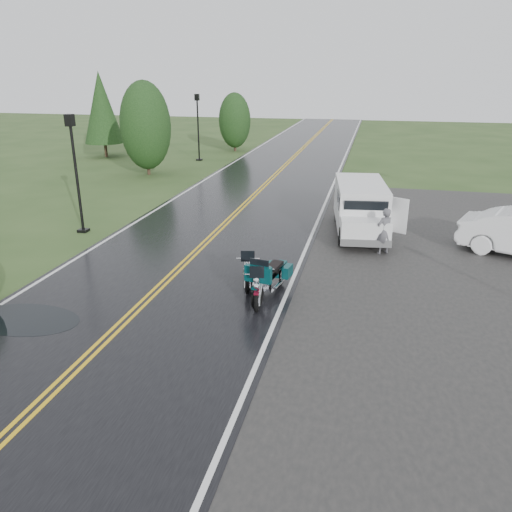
{
  "coord_description": "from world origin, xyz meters",
  "views": [
    {
      "loc": [
        5.96,
        -11.43,
        6.09
      ],
      "look_at": [
        2.8,
        2.0,
        1.0
      ],
      "focal_mm": 35.0,
      "sensor_mm": 36.0,
      "label": 1
    }
  ],
  "objects_px": {
    "van_white": "(343,220)",
    "person_at_van": "(384,232)",
    "motorcycle_silver": "(248,275)",
    "motorcycle_red": "(257,292)",
    "lamp_post_far_left": "(198,127)",
    "motorcycle_teal": "(257,287)",
    "lamp_post_near_left": "(76,175)"
  },
  "relations": [
    {
      "from": "motorcycle_teal",
      "to": "motorcycle_silver",
      "type": "xyz_separation_m",
      "value": [
        -0.5,
        0.91,
        -0.07
      ]
    },
    {
      "from": "motorcycle_red",
      "to": "motorcycle_teal",
      "type": "height_order",
      "value": "motorcycle_teal"
    },
    {
      "from": "motorcycle_red",
      "to": "lamp_post_near_left",
      "type": "height_order",
      "value": "lamp_post_near_left"
    },
    {
      "from": "lamp_post_far_left",
      "to": "motorcycle_red",
      "type": "bearing_deg",
      "value": -67.18
    },
    {
      "from": "motorcycle_teal",
      "to": "lamp_post_far_left",
      "type": "relative_size",
      "value": 0.5
    },
    {
      "from": "motorcycle_red",
      "to": "person_at_van",
      "type": "distance_m",
      "value": 6.48
    },
    {
      "from": "motorcycle_silver",
      "to": "van_white",
      "type": "bearing_deg",
      "value": 54.31
    },
    {
      "from": "van_white",
      "to": "motorcycle_silver",
      "type": "bearing_deg",
      "value": -122.11
    },
    {
      "from": "person_at_van",
      "to": "lamp_post_far_left",
      "type": "relative_size",
      "value": 0.35
    },
    {
      "from": "van_white",
      "to": "lamp_post_far_left",
      "type": "relative_size",
      "value": 1.1
    },
    {
      "from": "lamp_post_near_left",
      "to": "lamp_post_far_left",
      "type": "xyz_separation_m",
      "value": [
        -1.23,
        17.68,
        0.02
      ]
    },
    {
      "from": "van_white",
      "to": "person_at_van",
      "type": "relative_size",
      "value": 3.14
    },
    {
      "from": "motorcycle_red",
      "to": "lamp_post_far_left",
      "type": "bearing_deg",
      "value": 102.75
    },
    {
      "from": "motorcycle_teal",
      "to": "person_at_van",
      "type": "relative_size",
      "value": 1.43
    },
    {
      "from": "motorcycle_silver",
      "to": "person_at_van",
      "type": "xyz_separation_m",
      "value": [
        3.82,
        4.49,
        0.2
      ]
    },
    {
      "from": "lamp_post_near_left",
      "to": "person_at_van",
      "type": "bearing_deg",
      "value": 0.28
    },
    {
      "from": "lamp_post_far_left",
      "to": "lamp_post_near_left",
      "type": "bearing_deg",
      "value": -86.01
    },
    {
      "from": "van_white",
      "to": "lamp_post_near_left",
      "type": "bearing_deg",
      "value": 176.19
    },
    {
      "from": "person_at_van",
      "to": "motorcycle_red",
      "type": "bearing_deg",
      "value": 23.43
    },
    {
      "from": "motorcycle_teal",
      "to": "motorcycle_silver",
      "type": "bearing_deg",
      "value": 128.72
    },
    {
      "from": "motorcycle_silver",
      "to": "lamp_post_far_left",
      "type": "bearing_deg",
      "value": 101.89
    },
    {
      "from": "motorcycle_teal",
      "to": "lamp_post_far_left",
      "type": "distance_m",
      "value": 25.06
    },
    {
      "from": "van_white",
      "to": "lamp_post_far_left",
      "type": "distance_m",
      "value": 20.67
    },
    {
      "from": "motorcycle_silver",
      "to": "lamp_post_far_left",
      "type": "relative_size",
      "value": 0.45
    },
    {
      "from": "motorcycle_red",
      "to": "motorcycle_teal",
      "type": "xyz_separation_m",
      "value": [
        -0.02,
        0.18,
        0.08
      ]
    },
    {
      "from": "motorcycle_red",
      "to": "lamp_post_far_left",
      "type": "relative_size",
      "value": 0.44
    },
    {
      "from": "van_white",
      "to": "lamp_post_far_left",
      "type": "xyz_separation_m",
      "value": [
        -11.58,
        17.07,
        1.35
      ]
    },
    {
      "from": "van_white",
      "to": "lamp_post_near_left",
      "type": "distance_m",
      "value": 10.45
    },
    {
      "from": "van_white",
      "to": "person_at_van",
      "type": "xyz_separation_m",
      "value": [
        1.48,
        -0.55,
        -0.19
      ]
    },
    {
      "from": "person_at_van",
      "to": "lamp_post_far_left",
      "type": "xyz_separation_m",
      "value": [
        -13.06,
        17.63,
        1.54
      ]
    },
    {
      "from": "lamp_post_near_left",
      "to": "motorcycle_silver",
      "type": "bearing_deg",
      "value": -28.96
    },
    {
      "from": "motorcycle_silver",
      "to": "lamp_post_far_left",
      "type": "height_order",
      "value": "lamp_post_far_left"
    }
  ]
}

